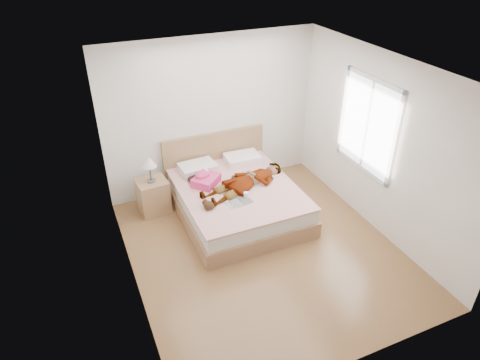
{
  "coord_description": "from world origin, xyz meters",
  "views": [
    {
      "loc": [
        -2.18,
        -4.17,
        4.03
      ],
      "look_at": [
        0.0,
        0.85,
        0.7
      ],
      "focal_mm": 32.0,
      "sensor_mm": 36.0,
      "label": 1
    }
  ],
  "objects": [
    {
      "name": "ground",
      "position": [
        0.0,
        0.0,
        0.0
      ],
      "size": [
        4.0,
        4.0,
        0.0
      ],
      "primitive_type": "plane",
      "color": "#56361A",
      "rests_on": "ground"
    },
    {
      "name": "woman",
      "position": [
        0.15,
        0.97,
        0.61
      ],
      "size": [
        1.63,
        1.01,
        0.21
      ],
      "primitive_type": "imported",
      "rotation": [
        0.0,
        0.0,
        -1.26
      ],
      "color": "white",
      "rests_on": "bed"
    },
    {
      "name": "hair",
      "position": [
        -0.42,
        1.42,
        0.55
      ],
      "size": [
        0.55,
        0.63,
        0.08
      ],
      "primitive_type": "ellipsoid",
      "rotation": [
        0.0,
        0.0,
        -0.21
      ],
      "color": "black",
      "rests_on": "bed"
    },
    {
      "name": "phone",
      "position": [
        -0.35,
        1.37,
        0.69
      ],
      "size": [
        0.07,
        0.1,
        0.05
      ],
      "primitive_type": "cube",
      "rotation": [
        0.44,
        0.0,
        0.31
      ],
      "color": "silver",
      "rests_on": "bed"
    },
    {
      "name": "room_shell",
      "position": [
        1.77,
        0.3,
        1.5
      ],
      "size": [
        4.0,
        4.0,
        4.0
      ],
      "color": "white",
      "rests_on": "ground"
    },
    {
      "name": "bed",
      "position": [
        0.0,
        1.04,
        0.28
      ],
      "size": [
        1.8,
        2.08,
        1.0
      ],
      "color": "brown",
      "rests_on": "ground"
    },
    {
      "name": "towel",
      "position": [
        -0.42,
        1.25,
        0.6
      ],
      "size": [
        0.53,
        0.52,
        0.22
      ],
      "color": "#FB447E",
      "rests_on": "bed"
    },
    {
      "name": "magazine",
      "position": [
        -0.13,
        0.58,
        0.52
      ],
      "size": [
        0.42,
        0.3,
        0.02
      ],
      "color": "white",
      "rests_on": "bed"
    },
    {
      "name": "coffee_mug",
      "position": [
        0.01,
        0.65,
        0.55
      ],
      "size": [
        0.11,
        0.08,
        0.08
      ],
      "color": "white",
      "rests_on": "bed"
    },
    {
      "name": "plush_toy",
      "position": [
        -0.6,
        0.6,
        0.57
      ],
      "size": [
        0.18,
        0.24,
        0.12
      ],
      "color": "black",
      "rests_on": "bed"
    },
    {
      "name": "nightstand",
      "position": [
        -1.19,
        1.58,
        0.33
      ],
      "size": [
        0.49,
        0.44,
        0.99
      ],
      "color": "#936344",
      "rests_on": "ground"
    }
  ]
}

